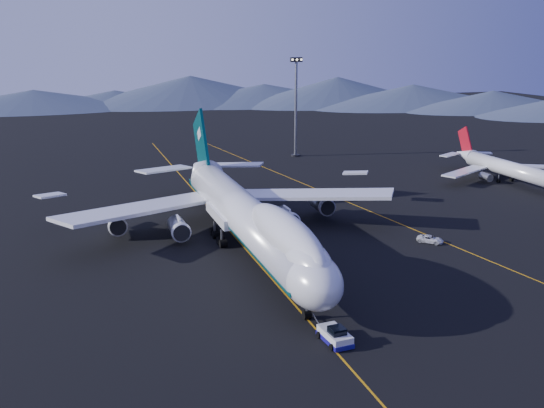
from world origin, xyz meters
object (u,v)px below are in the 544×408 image
object	(u,v)px
service_van	(430,239)
floodlight_mast	(296,107)
second_jet	(507,168)
pushback_tug	(335,337)
boeing_747	(245,215)

from	to	relation	value
service_van	floodlight_mast	bearing A→B (deg)	42.44
floodlight_mast	second_jet	bearing A→B (deg)	-53.45
second_jet	pushback_tug	bearing A→B (deg)	-135.17
pushback_tug	boeing_747	bearing A→B (deg)	87.36
service_van	second_jet	bearing A→B (deg)	-4.87
second_jet	floodlight_mast	bearing A→B (deg)	131.53
floodlight_mast	service_van	bearing A→B (deg)	-94.56
second_jet	floodlight_mast	distance (m)	60.34
pushback_tug	second_jet	world-z (taller)	second_jet
pushback_tug	floodlight_mast	distance (m)	113.52
pushback_tug	second_jet	xyz separation A→B (m)	(70.98, 59.25, 2.73)
boeing_747	second_jet	bearing A→B (deg)	20.14
floodlight_mast	pushback_tug	bearing A→B (deg)	-108.42
pushback_tug	floodlight_mast	size ratio (longest dim) A/B	0.18
service_van	floodlight_mast	size ratio (longest dim) A/B	0.15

